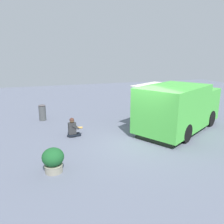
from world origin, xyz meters
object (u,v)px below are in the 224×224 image
Objects in this scene: person_customer at (73,129)px; planter_flowering_near at (170,104)px; food_truck at (179,108)px; planter_flowering_far at (53,160)px; trash_bin at (42,112)px.

person_customer is 1.35× the size of planter_flowering_near.
person_customer is at bearing -8.23° from food_truck.
person_customer reaches higher than planter_flowering_far.
planter_flowering_near is at bearing -178.52° from trash_bin.
planter_flowering_near is 8.80m from trash_bin.
person_customer is at bearing -110.10° from planter_flowering_far.
food_truck is at bearing 148.57° from trash_bin.
food_truck is 6.85× the size of planter_flowering_far.
trash_bin reaches higher than planter_flowering_near.
person_customer is at bearing 24.66° from planter_flowering_near.
food_truck is 6.15× the size of trash_bin.
trash_bin is at bearing -31.43° from food_truck.
planter_flowering_near is at bearing -142.79° from planter_flowering_far.
planter_flowering_far is at bearing 20.27° from food_truck.
planter_flowering_far is (8.68, 6.59, 0.10)m from planter_flowering_near.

